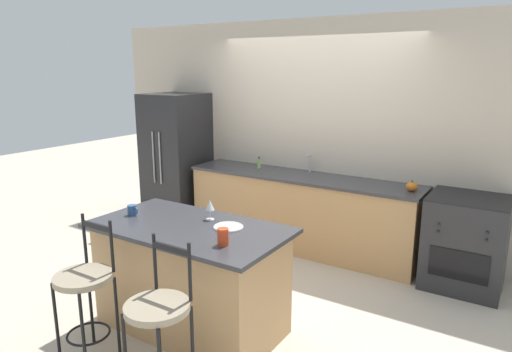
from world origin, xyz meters
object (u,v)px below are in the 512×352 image
at_px(oven_range, 465,242).
at_px(pumpkin_decoration, 412,187).
at_px(refrigerator, 177,160).
at_px(wine_glass, 210,205).
at_px(coffee_mug, 132,210).
at_px(bar_stool_near, 85,289).
at_px(dinner_plate, 228,227).
at_px(soap_bottle, 259,163).
at_px(bar_stool_far, 159,321).
at_px(tumbler_cup, 223,237).

height_order(oven_range, pumpkin_decoration, pumpkin_decoration).
relative_size(refrigerator, wine_glass, 10.41).
bearing_deg(refrigerator, coffee_mug, -57.14).
height_order(oven_range, bar_stool_near, bar_stool_near).
distance_m(dinner_plate, coffee_mug, 0.91).
bearing_deg(wine_glass, refrigerator, 137.74).
relative_size(pumpkin_decoration, soap_bottle, 0.81).
relative_size(dinner_plate, pumpkin_decoration, 1.97).
distance_m(oven_range, bar_stool_far, 3.13).
xyz_separation_m(oven_range, tumbler_cup, (-1.33, -2.21, 0.50)).
bearing_deg(oven_range, soap_bottle, 177.78).
xyz_separation_m(bar_stool_far, pumpkin_decoration, (0.87, 2.78, 0.39)).
bearing_deg(soap_bottle, dinner_plate, -64.45).
bearing_deg(bar_stool_near, wine_glass, 65.99).
distance_m(bar_stool_far, soap_bottle, 3.09).
distance_m(wine_glass, coffee_mug, 0.69).
bearing_deg(coffee_mug, dinner_plate, 11.20).
xyz_separation_m(refrigerator, pumpkin_decoration, (3.15, 0.03, 0.05)).
relative_size(oven_range, bar_stool_far, 0.86).
relative_size(refrigerator, bar_stool_far, 1.67).
bearing_deg(dinner_plate, coffee_mug, -168.80).
xyz_separation_m(tumbler_cup, pumpkin_decoration, (0.78, 2.21, -0.01)).
relative_size(wine_glass, soap_bottle, 1.16).
bearing_deg(bar_stool_near, soap_bottle, 95.64).
xyz_separation_m(refrigerator, bar_stool_near, (1.53, -2.72, -0.34)).
distance_m(bar_stool_near, coffee_mug, 0.81).
xyz_separation_m(oven_range, soap_bottle, (-2.46, 0.10, 0.50)).
bearing_deg(pumpkin_decoration, refrigerator, -179.39).
bearing_deg(oven_range, dinner_plate, -128.35).
distance_m(bar_stool_near, soap_bottle, 2.90).
relative_size(bar_stool_near, bar_stool_far, 1.00).
bearing_deg(refrigerator, soap_bottle, 5.97).
distance_m(oven_range, wine_glass, 2.58).
xyz_separation_m(oven_range, bar_stool_far, (-1.42, -2.78, 0.10)).
bearing_deg(dinner_plate, refrigerator, 139.79).
distance_m(bar_stool_far, dinner_plate, 0.95).
bearing_deg(wine_glass, bar_stool_near, -114.01).
xyz_separation_m(coffee_mug, pumpkin_decoration, (1.84, 2.07, 0.00)).
distance_m(bar_stool_far, wine_glass, 1.13).
bearing_deg(bar_stool_near, dinner_plate, 52.05).
distance_m(oven_range, soap_bottle, 2.51).
distance_m(dinner_plate, tumbler_cup, 0.36).
height_order(refrigerator, soap_bottle, refrigerator).
relative_size(bar_stool_near, pumpkin_decoration, 8.94).
bearing_deg(dinner_plate, wine_glass, 160.78).
height_order(tumbler_cup, soap_bottle, soap_bottle).
relative_size(bar_stool_far, coffee_mug, 9.94).
bearing_deg(wine_glass, pumpkin_decoration, 56.47).
bearing_deg(refrigerator, dinner_plate, -40.21).
bearing_deg(coffee_mug, bar_stool_near, -72.55).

